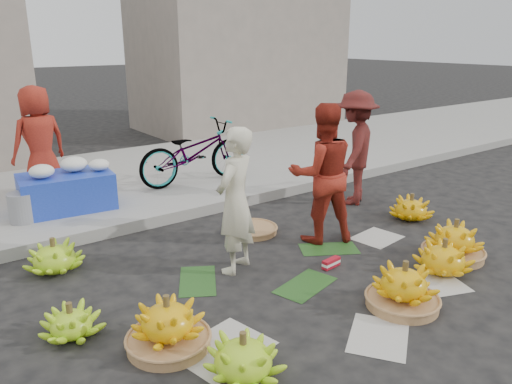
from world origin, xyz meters
TOP-DOWN VIEW (x-y plane):
  - ground at (0.00, 0.00)m, footprint 80.00×80.00m
  - curb at (0.00, 2.20)m, footprint 40.00×0.25m
  - sidewalk at (0.00, 4.30)m, footprint 40.00×4.00m
  - building_right at (4.50, 7.70)m, footprint 5.00×3.00m
  - newspaper_scatter at (0.00, -0.80)m, footprint 3.20×1.80m
  - banana_leaves at (-0.10, 0.20)m, footprint 2.00×1.00m
  - banana_bunch_0 at (-1.63, -0.33)m, footprint 0.75×0.75m
  - banana_bunch_1 at (-1.36, -0.96)m, footprint 0.68×0.68m
  - banana_bunch_2 at (0.34, -1.00)m, footprint 0.74×0.74m
  - banana_bunch_3 at (1.22, -0.81)m, footprint 0.69×0.69m
  - banana_bunch_4 at (1.63, -0.67)m, footprint 0.65×0.65m
  - banana_bunch_5 at (2.26, 0.37)m, footprint 0.67×0.67m
  - banana_bunch_6 at (-2.19, 0.27)m, footprint 0.60×0.60m
  - banana_bunch_7 at (-1.97, 1.56)m, footprint 0.70×0.70m
  - basket_spare at (0.29, 1.22)m, footprint 0.77×0.77m
  - incense_stack at (0.38, -0.06)m, footprint 0.23×0.10m
  - vendor_cream at (-0.44, 0.50)m, footprint 0.65×0.58m
  - vendor_red at (0.81, 0.58)m, footprint 0.97×0.87m
  - man_striped at (2.15, 1.33)m, footprint 1.20×1.08m
  - flower_table at (-1.36, 3.12)m, footprint 1.22×0.83m
  - grey_bucket at (-1.96, 2.95)m, footprint 0.33×0.33m
  - flower_vendor at (-1.45, 3.95)m, footprint 0.86×0.65m
  - bicycle at (0.63, 3.24)m, footprint 0.68×1.85m

SIDE VIEW (x-z plane):
  - ground at x=0.00m, z-range 0.00..0.00m
  - newspaper_scatter at x=0.00m, z-range 0.00..0.01m
  - banana_leaves at x=-0.10m, z-range 0.00..0.01m
  - basket_spare at x=0.29m, z-range 0.00..0.07m
  - incense_stack at x=0.38m, z-range 0.01..0.10m
  - sidewalk at x=0.00m, z-range 0.00..0.12m
  - curb at x=0.00m, z-range 0.00..0.15m
  - banana_bunch_6 at x=-2.19m, z-range -0.02..0.28m
  - banana_bunch_5 at x=2.26m, z-range -0.02..0.33m
  - banana_bunch_1 at x=-1.36m, z-range -0.02..0.34m
  - banana_bunch_7 at x=-1.97m, z-range -0.02..0.34m
  - banana_bunch_3 at x=1.22m, z-range -0.02..0.35m
  - banana_bunch_2 at x=0.34m, z-range -0.03..0.41m
  - banana_bunch_0 at x=-1.63m, z-range -0.03..0.41m
  - banana_bunch_4 at x=1.63m, z-range -0.03..0.42m
  - grey_bucket at x=-1.96m, z-range 0.12..0.49m
  - flower_table at x=-1.36m, z-range 0.06..0.73m
  - bicycle at x=0.63m, z-range 0.12..1.09m
  - vendor_cream at x=-0.44m, z-range 0.00..1.49m
  - man_striped at x=2.15m, z-range 0.00..1.62m
  - vendor_red at x=0.81m, z-range 0.00..1.62m
  - flower_vendor at x=-1.45m, z-range 0.12..1.69m
  - building_right at x=4.50m, z-range 0.00..5.00m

